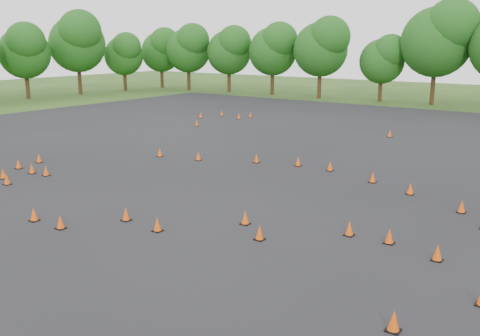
{
  "coord_description": "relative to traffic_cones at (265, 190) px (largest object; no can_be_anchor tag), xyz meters",
  "views": [
    {
      "loc": [
        11.97,
        -12.56,
        6.05
      ],
      "look_at": [
        0.0,
        4.0,
        1.2
      ],
      "focal_mm": 40.0,
      "sensor_mm": 36.0,
      "label": 1
    }
  ],
  "objects": [
    {
      "name": "asphalt_pad",
      "position": [
        -0.7,
        1.27,
        -0.23
      ],
      "size": [
        62.0,
        62.0,
        0.0
      ],
      "primitive_type": "plane",
      "color": "black",
      "rests_on": "ground"
    },
    {
      "name": "traffic_cones",
      "position": [
        0.0,
        0.0,
        0.0
      ],
      "size": [
        32.48,
        33.44,
        0.45
      ],
      "color": "#E74D09",
      "rests_on": "asphalt_pad"
    },
    {
      "name": "ground",
      "position": [
        -0.7,
        -4.73,
        -0.23
      ],
      "size": [
        140.0,
        140.0,
        0.0
      ],
      "primitive_type": "plane",
      "color": "#2D5119",
      "rests_on": "ground"
    }
  ]
}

